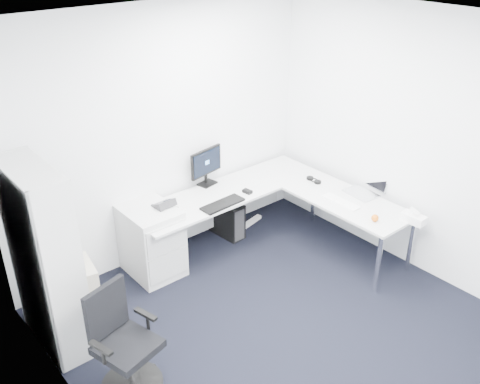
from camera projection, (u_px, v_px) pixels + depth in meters
ground at (303, 343)px, 4.75m from camera, size 4.20×4.20×0.00m
ceiling at (325, 32)px, 3.52m from camera, size 4.20×4.20×0.00m
wall_back at (164, 135)px, 5.57m from camera, size 3.60×0.02×2.70m
wall_left at (99, 307)px, 3.11m from camera, size 0.02×4.20×2.70m
wall_right at (440, 152)px, 5.17m from camera, size 0.02×4.20×2.70m
l_desk at (247, 228)px, 5.87m from camera, size 2.31×1.29×0.67m
drawer_pedestal at (151, 241)px, 5.56m from camera, size 0.49×0.61×0.75m
bookshelf at (45, 260)px, 4.43m from camera, size 0.33×0.85×1.69m
task_chair at (127, 344)px, 4.10m from camera, size 0.62×0.62×0.91m
black_pc_tower at (227, 218)px, 6.30m from camera, size 0.23×0.46×0.43m
beige_pc_tower at (84, 282)px, 5.21m from camera, size 0.27×0.46×0.41m
power_strip at (251, 222)px, 6.61m from camera, size 0.37×0.14×0.04m
monitor at (207, 167)px, 5.97m from camera, size 0.48×0.23×0.44m
black_keyboard at (223, 204)px, 5.62m from camera, size 0.50×0.20×0.02m
mouse at (247, 191)px, 5.87m from camera, size 0.08×0.11×0.03m
desk_phone at (164, 206)px, 5.46m from camera, size 0.22×0.22×0.15m
laptop at (362, 184)px, 5.80m from camera, size 0.39×0.38×0.25m
white_keyboard at (341, 202)px, 5.68m from camera, size 0.14×0.45×0.01m
headphones at (314, 179)px, 6.13m from camera, size 0.13×0.19×0.05m
orange_fruit at (375, 218)px, 5.31m from camera, size 0.07×0.07×0.07m
tissue_box at (413, 218)px, 5.30m from camera, size 0.13×0.24×0.08m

